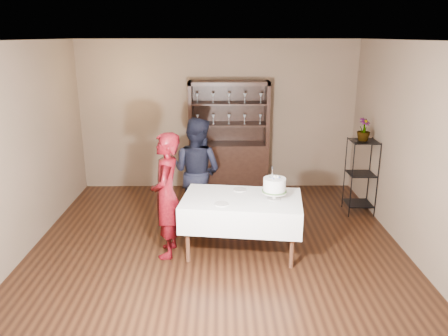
{
  "coord_description": "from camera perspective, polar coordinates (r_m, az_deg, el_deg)",
  "views": [
    {
      "loc": [
        0.05,
        -5.37,
        2.76
      ],
      "look_at": [
        0.09,
        0.1,
        1.09
      ],
      "focal_mm": 35.0,
      "sensor_mm": 36.0,
      "label": 1
    }
  ],
  "objects": [
    {
      "name": "man",
      "position": [
        6.51,
        -3.57,
        -0.44
      ],
      "size": [
        0.99,
        0.92,
        1.63
      ],
      "primitive_type": "imported",
      "rotation": [
        0.0,
        0.0,
        2.64
      ],
      "color": "black",
      "rests_on": "floor"
    },
    {
      "name": "cake",
      "position": [
        5.55,
        6.61,
        -2.35
      ],
      "size": [
        0.35,
        0.35,
        0.44
      ],
      "rotation": [
        0.0,
        0.0,
        -0.3
      ],
      "color": "beige",
      "rests_on": "cake_table"
    },
    {
      "name": "woman",
      "position": [
        5.58,
        -7.53,
        -3.59
      ],
      "size": [
        0.4,
        0.6,
        1.63
      ],
      "primitive_type": "imported",
      "rotation": [
        0.0,
        0.0,
        -1.58
      ],
      "color": "#35040C",
      "rests_on": "floor"
    },
    {
      "name": "china_hutch",
      "position": [
        7.91,
        0.62,
        1.62
      ],
      "size": [
        1.4,
        0.48,
        2.0
      ],
      "color": "black",
      "rests_on": "floor"
    },
    {
      "name": "plant_etagere",
      "position": [
        7.25,
        17.45,
        -0.72
      ],
      "size": [
        0.42,
        0.42,
        1.2
      ],
      "color": "black",
      "rests_on": "floor"
    },
    {
      "name": "wall_left",
      "position": [
        6.11,
        -25.14,
        2.02
      ],
      "size": [
        0.02,
        5.0,
        2.7
      ],
      "primitive_type": "cube",
      "color": "brown",
      "rests_on": "floor"
    },
    {
      "name": "floor",
      "position": [
        6.04,
        -0.91,
        -10.2
      ],
      "size": [
        5.0,
        5.0,
        0.0
      ],
      "primitive_type": "plane",
      "color": "black",
      "rests_on": "ground"
    },
    {
      "name": "back_wall",
      "position": [
        8.0,
        -0.84,
        6.83
      ],
      "size": [
        5.0,
        0.02,
        2.7
      ],
      "primitive_type": "cube",
      "color": "brown",
      "rests_on": "floor"
    },
    {
      "name": "plate_far",
      "position": [
        5.88,
        2.07,
        -2.85
      ],
      "size": [
        0.23,
        0.23,
        0.01
      ],
      "primitive_type": "cylinder",
      "rotation": [
        0.0,
        0.0,
        0.34
      ],
      "color": "beige",
      "rests_on": "cake_table"
    },
    {
      "name": "wall_right",
      "position": [
        6.07,
        23.36,
        2.15
      ],
      "size": [
        0.02,
        5.0,
        2.7
      ],
      "primitive_type": "cube",
      "color": "brown",
      "rests_on": "floor"
    },
    {
      "name": "plate_near",
      "position": [
        5.39,
        -0.33,
        -4.73
      ],
      "size": [
        0.23,
        0.23,
        0.01
      ],
      "primitive_type": "cylinder",
      "rotation": [
        0.0,
        0.0,
        -0.35
      ],
      "color": "beige",
      "rests_on": "cake_table"
    },
    {
      "name": "ceiling",
      "position": [
        5.37,
        -1.04,
        16.35
      ],
      "size": [
        5.0,
        5.0,
        0.0
      ],
      "primitive_type": "plane",
      "rotation": [
        3.14,
        0.0,
        0.0
      ],
      "color": "silver",
      "rests_on": "back_wall"
    },
    {
      "name": "potted_plant",
      "position": [
        7.08,
        17.79,
        4.8
      ],
      "size": [
        0.28,
        0.28,
        0.36
      ],
      "primitive_type": "imported",
      "rotation": [
        0.0,
        0.0,
        0.64
      ],
      "color": "#426831",
      "rests_on": "plant_etagere"
    },
    {
      "name": "cake_table",
      "position": [
        5.68,
        2.33,
        -5.59
      ],
      "size": [
        1.62,
        1.12,
        0.76
      ],
      "rotation": [
        0.0,
        0.0,
        -0.13
      ],
      "color": "white",
      "rests_on": "floor"
    }
  ]
}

